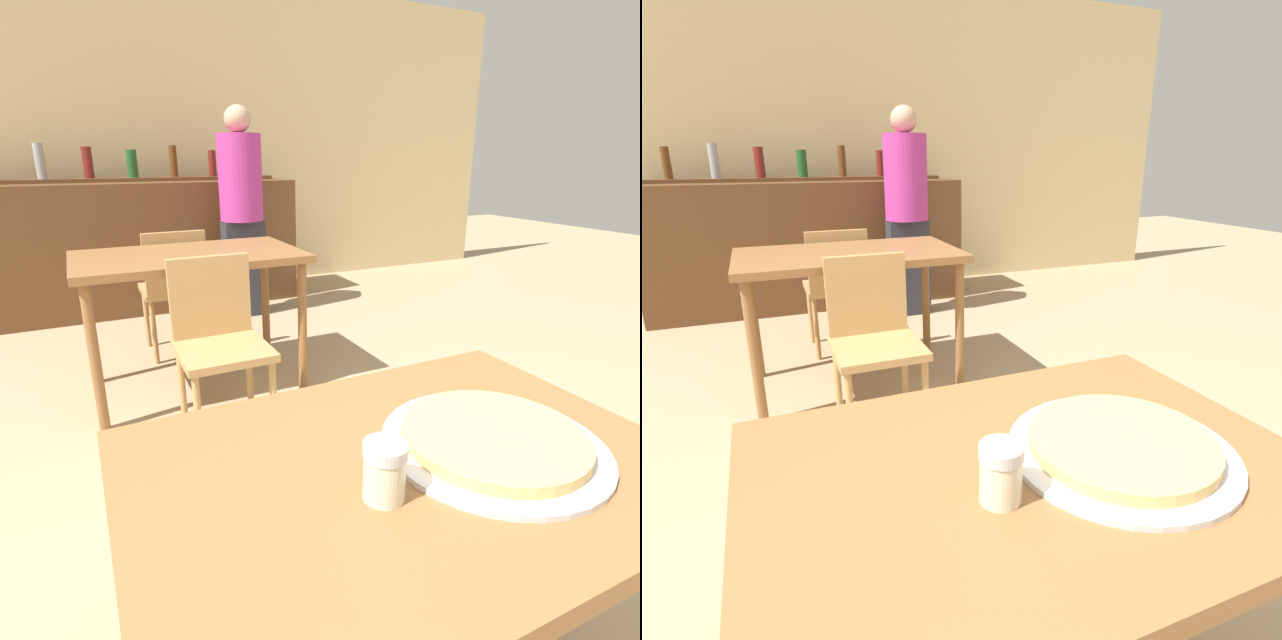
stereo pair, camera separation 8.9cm
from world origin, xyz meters
The scene contains 10 objects.
wall_back centered at (0.00, 4.32, 1.40)m, with size 8.00×0.05×2.80m.
dining_table_near centered at (0.00, 0.00, 0.64)m, with size 1.04×0.73×0.73m.
dining_table_far centered at (0.03, 2.03, 0.69)m, with size 1.18×0.72×0.78m.
bar_counter centered at (0.00, 3.82, 0.53)m, with size 2.60×0.56×1.07m.
bar_back_shelf centered at (0.02, 3.96, 1.14)m, with size 2.39×0.24×0.35m.
chair_far_side_front centered at (0.03, 1.50, 0.49)m, with size 0.40×0.40×0.84m.
chair_far_side_back centered at (0.03, 2.57, 0.49)m, with size 0.40×0.40×0.84m.
pizza_tray centered at (0.18, -0.04, 0.75)m, with size 0.43×0.43×0.04m.
cheese_shaker centered at (-0.10, -0.07, 0.78)m, with size 0.07×0.07×0.10m.
person_standing centered at (0.71, 3.24, 0.89)m, with size 0.34×0.34×1.64m.
Camera 2 is at (-0.42, -0.69, 1.28)m, focal length 28.00 mm.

